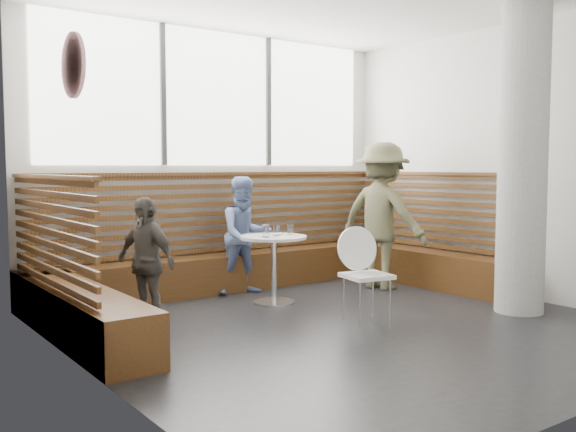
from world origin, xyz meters
TOP-DOWN VIEW (x-y plane):
  - room at (0.00, 0.00)m, footprint 5.00×5.00m
  - booth at (0.00, 1.77)m, footprint 5.00×2.50m
  - concrete_column at (1.85, -0.60)m, footprint 0.50×0.50m
  - wall_art at (-2.46, 0.40)m, footprint 0.03×0.50m
  - cafe_table at (0.00, 1.27)m, footprint 0.74×0.74m
  - cafe_chair at (0.26, 0.11)m, footprint 0.45×0.44m
  - adult_man at (1.62, 1.21)m, footprint 0.95×1.31m
  - child_back at (0.04, 1.93)m, footprint 0.74×0.61m
  - child_left at (-1.55, 1.20)m, footprint 0.52×0.79m
  - plate_near at (-0.12, 1.33)m, footprint 0.18×0.18m
  - plate_far at (0.09, 1.38)m, footprint 0.19×0.19m
  - glass_left at (-0.15, 1.21)m, footprint 0.07×0.07m
  - glass_mid at (0.03, 1.26)m, footprint 0.08×0.08m
  - glass_right at (0.25, 1.30)m, footprint 0.07×0.07m
  - menu_card at (0.00, 1.08)m, footprint 0.22×0.18m

SIDE VIEW (x-z plane):
  - booth at x=0.00m, z-range -0.31..1.13m
  - cafe_table at x=0.00m, z-range 0.16..0.93m
  - cafe_chair at x=0.26m, z-range 0.08..1.01m
  - child_left at x=-1.55m, z-range 0.00..1.24m
  - child_back at x=0.04m, z-range 0.00..1.41m
  - menu_card at x=0.00m, z-range 0.76..0.76m
  - plate_near at x=-0.12m, z-range 0.76..0.77m
  - plate_far at x=0.09m, z-range 0.76..0.77m
  - glass_left at x=-0.15m, z-range 0.76..0.88m
  - glass_right at x=0.25m, z-range 0.76..0.88m
  - glass_mid at x=0.03m, z-range 0.76..0.88m
  - adult_man at x=1.62m, z-range 0.00..1.83m
  - concrete_column at x=1.85m, z-range 0.00..3.20m
  - room at x=0.00m, z-range 0.00..3.20m
  - wall_art at x=-2.46m, z-range 2.05..2.55m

